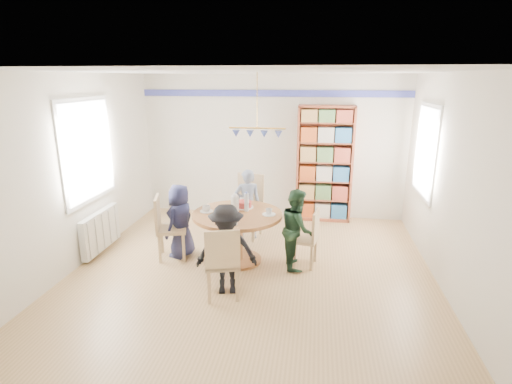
% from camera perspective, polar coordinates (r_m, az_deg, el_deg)
% --- Properties ---
extents(ground, '(5.00, 5.00, 0.00)m').
position_cam_1_polar(ground, '(5.74, -0.62, -11.24)').
color(ground, tan).
extents(room_shell, '(5.00, 5.00, 5.00)m').
position_cam_1_polar(room_shell, '(6.08, -1.77, 6.74)').
color(room_shell, white).
rests_on(room_shell, ground).
extents(radiator, '(0.12, 1.00, 0.60)m').
position_cam_1_polar(radiator, '(6.65, -21.30, -5.17)').
color(radiator, silver).
rests_on(radiator, ground).
extents(dining_table, '(1.30, 1.30, 0.75)m').
position_cam_1_polar(dining_table, '(5.83, -2.66, -4.82)').
color(dining_table, brown).
rests_on(dining_table, ground).
extents(chair_left, '(0.53, 0.53, 0.96)m').
position_cam_1_polar(chair_left, '(6.09, -12.75, -4.55)').
color(chair_left, tan).
rests_on(chair_left, ground).
extents(chair_right, '(0.43, 0.43, 0.84)m').
position_cam_1_polar(chair_right, '(5.77, 7.52, -6.17)').
color(chair_right, tan).
rests_on(chair_right, ground).
extents(chair_far, '(0.55, 0.55, 1.06)m').
position_cam_1_polar(chair_far, '(6.78, -1.09, -1.51)').
color(chair_far, tan).
rests_on(chair_far, ground).
extents(chair_near, '(0.52, 0.52, 0.94)m').
position_cam_1_polar(chair_near, '(4.88, -4.84, -9.68)').
color(chair_near, tan).
rests_on(chair_near, ground).
extents(person_left, '(0.51, 0.63, 1.13)m').
position_cam_1_polar(person_left, '(6.09, -10.76, -4.08)').
color(person_left, '#181A34').
rests_on(person_left, ground).
extents(person_right, '(0.52, 0.62, 1.15)m').
position_cam_1_polar(person_right, '(5.69, 5.86, -5.23)').
color(person_right, black).
rests_on(person_right, ground).
extents(person_far, '(0.49, 0.38, 1.19)m').
position_cam_1_polar(person_far, '(6.66, -1.22, -1.74)').
color(person_far, gray).
rests_on(person_far, ground).
extents(person_near, '(0.82, 0.57, 1.16)m').
position_cam_1_polar(person_near, '(5.00, -4.24, -8.18)').
color(person_near, black).
rests_on(person_near, ground).
extents(bookshelf, '(1.03, 0.31, 2.16)m').
position_cam_1_polar(bookshelf, '(7.54, 9.75, 3.79)').
color(bookshelf, brown).
rests_on(bookshelf, ground).
extents(tableware, '(1.11, 1.11, 0.29)m').
position_cam_1_polar(tableware, '(5.77, -2.88, -2.33)').
color(tableware, white).
rests_on(tableware, dining_table).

